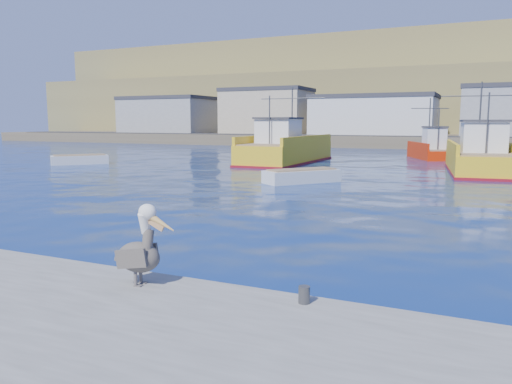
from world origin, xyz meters
TOP-DOWN VIEW (x-y plane):
  - ground at (0.00, 0.00)m, footprint 260.00×260.00m
  - dock_bollards at (0.60, -3.40)m, footprint 36.20×0.20m
  - far_shore at (0.00, 109.20)m, footprint 200.00×81.00m
  - trawler_yellow_a at (-10.38, 30.25)m, footprint 6.11×13.37m
  - trawler_yellow_b at (5.43, 27.48)m, footprint 5.46×11.85m
  - boat_orange at (0.99, 40.31)m, footprint 5.16×7.50m
  - skiff_left at (-25.79, 21.33)m, footprint 4.26×4.50m
  - skiff_extra at (-4.13, 16.81)m, footprint 4.11×4.61m
  - pelican at (-0.15, -3.75)m, footprint 1.28×0.62m

SIDE VIEW (x-z plane):
  - ground at x=0.00m, z-range 0.00..0.00m
  - skiff_left at x=-25.79m, z-range -0.18..0.82m
  - skiff_extra at x=-4.13m, z-range -0.18..0.82m
  - dock_bollards at x=0.60m, z-range 0.50..0.80m
  - boat_orange at x=0.99m, z-range -1.98..3.93m
  - trawler_yellow_b at x=5.43m, z-range -2.22..4.32m
  - trawler_yellow_a at x=-10.38m, z-range -2.24..4.54m
  - pelican at x=-0.15m, z-range 0.39..1.96m
  - far_shore at x=0.00m, z-range -3.02..20.98m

